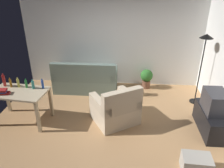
{
  "coord_description": "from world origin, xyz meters",
  "views": [
    {
      "loc": [
        0.46,
        -4.06,
        2.96
      ],
      "look_at": [
        0.1,
        0.5,
        0.75
      ],
      "focal_mm": 35.08,
      "sensor_mm": 36.0,
      "label": 1
    }
  ],
  "objects_px": {
    "storage_box": "(196,164)",
    "bottle_squat": "(18,83)",
    "couch": "(86,80)",
    "book_stack": "(2,92)",
    "tv": "(215,102)",
    "potted_plant": "(146,77)",
    "armchair": "(116,109)",
    "bottle_amber": "(11,83)",
    "torchiere_lamp": "(204,51)",
    "bottle_red": "(4,81)",
    "desk": "(19,96)",
    "bottle_blue": "(43,84)",
    "bottle_tall": "(33,85)",
    "bottle_green": "(26,84)",
    "tv_stand": "(211,121)"
  },
  "relations": [
    {
      "from": "bottle_red",
      "to": "bottle_green",
      "type": "bearing_deg",
      "value": -4.34
    },
    {
      "from": "armchair",
      "to": "bottle_red",
      "type": "distance_m",
      "value": 2.6
    },
    {
      "from": "bottle_tall",
      "to": "storage_box",
      "type": "bearing_deg",
      "value": -22.23
    },
    {
      "from": "torchiere_lamp",
      "to": "bottle_amber",
      "type": "distance_m",
      "value": 4.54
    },
    {
      "from": "desk",
      "to": "bottle_blue",
      "type": "relative_size",
      "value": 5.52
    },
    {
      "from": "tv_stand",
      "to": "bottle_red",
      "type": "xyz_separation_m",
      "value": [
        -4.56,
        0.25,
        0.65
      ]
    },
    {
      "from": "armchair",
      "to": "bottle_amber",
      "type": "height_order",
      "value": "bottle_amber"
    },
    {
      "from": "tv",
      "to": "armchair",
      "type": "relative_size",
      "value": 0.5
    },
    {
      "from": "armchair",
      "to": "bottle_amber",
      "type": "relative_size",
      "value": 5.4
    },
    {
      "from": "tv_stand",
      "to": "storage_box",
      "type": "height_order",
      "value": "tv_stand"
    },
    {
      "from": "bottle_tall",
      "to": "desk",
      "type": "bearing_deg",
      "value": -151.61
    },
    {
      "from": "desk",
      "to": "book_stack",
      "type": "xyz_separation_m",
      "value": [
        -0.27,
        -0.14,
        0.16
      ]
    },
    {
      "from": "tv_stand",
      "to": "armchair",
      "type": "relative_size",
      "value": 0.91
    },
    {
      "from": "couch",
      "to": "book_stack",
      "type": "distance_m",
      "value": 2.32
    },
    {
      "from": "bottle_red",
      "to": "bottle_blue",
      "type": "relative_size",
      "value": 1.3
    },
    {
      "from": "torchiere_lamp",
      "to": "desk",
      "type": "relative_size",
      "value": 1.43
    },
    {
      "from": "bottle_squat",
      "to": "bottle_tall",
      "type": "bearing_deg",
      "value": -8.09
    },
    {
      "from": "bottle_amber",
      "to": "bottle_tall",
      "type": "bearing_deg",
      "value": -4.35
    },
    {
      "from": "tv",
      "to": "storage_box",
      "type": "distance_m",
      "value": 1.42
    },
    {
      "from": "tv",
      "to": "bottle_red",
      "type": "xyz_separation_m",
      "value": [
        -4.56,
        0.25,
        0.19
      ]
    },
    {
      "from": "bottle_blue",
      "to": "book_stack",
      "type": "height_order",
      "value": "bottle_blue"
    },
    {
      "from": "couch",
      "to": "tv",
      "type": "xyz_separation_m",
      "value": [
        3.0,
        -1.65,
        0.39
      ]
    },
    {
      "from": "armchair",
      "to": "bottle_red",
      "type": "relative_size",
      "value": 4.03
    },
    {
      "from": "tv",
      "to": "book_stack",
      "type": "bearing_deg",
      "value": 91.63
    },
    {
      "from": "torchiere_lamp",
      "to": "potted_plant",
      "type": "bearing_deg",
      "value": 148.34
    },
    {
      "from": "armchair",
      "to": "storage_box",
      "type": "xyz_separation_m",
      "value": [
        1.44,
        -1.32,
        -0.17
      ]
    },
    {
      "from": "bottle_red",
      "to": "bottle_amber",
      "type": "distance_m",
      "value": 0.18
    },
    {
      "from": "potted_plant",
      "to": "book_stack",
      "type": "xyz_separation_m",
      "value": [
        -3.17,
        -2.09,
        0.48
      ]
    },
    {
      "from": "storage_box",
      "to": "bottle_amber",
      "type": "distance_m",
      "value": 4.11
    },
    {
      "from": "bottle_green",
      "to": "book_stack",
      "type": "relative_size",
      "value": 0.78
    },
    {
      "from": "bottle_blue",
      "to": "desk",
      "type": "bearing_deg",
      "value": -159.15
    },
    {
      "from": "bottle_amber",
      "to": "book_stack",
      "type": "relative_size",
      "value": 0.81
    },
    {
      "from": "tv_stand",
      "to": "bottle_tall",
      "type": "bearing_deg",
      "value": 87.48
    },
    {
      "from": "couch",
      "to": "potted_plant",
      "type": "xyz_separation_m",
      "value": [
        1.76,
        0.31,
        0.02
      ]
    },
    {
      "from": "desk",
      "to": "bottle_red",
      "type": "xyz_separation_m",
      "value": [
        -0.42,
        0.23,
        0.24
      ]
    },
    {
      "from": "potted_plant",
      "to": "bottle_green",
      "type": "bearing_deg",
      "value": -147.92
    },
    {
      "from": "book_stack",
      "to": "torchiere_lamp",
      "type": "bearing_deg",
      "value": 16.7
    },
    {
      "from": "bottle_squat",
      "to": "bottle_green",
      "type": "xyz_separation_m",
      "value": [
        0.19,
        -0.01,
        -0.01
      ]
    },
    {
      "from": "storage_box",
      "to": "bottle_squat",
      "type": "relative_size",
      "value": 2.1
    },
    {
      "from": "torchiere_lamp",
      "to": "tv",
      "type": "bearing_deg",
      "value": -89.83
    },
    {
      "from": "storage_box",
      "to": "book_stack",
      "type": "relative_size",
      "value": 1.75
    },
    {
      "from": "bottle_amber",
      "to": "torchiere_lamp",
      "type": "bearing_deg",
      "value": 12.66
    },
    {
      "from": "book_stack",
      "to": "storage_box",
      "type": "bearing_deg",
      "value": -15.27
    },
    {
      "from": "tv",
      "to": "potted_plant",
      "type": "xyz_separation_m",
      "value": [
        -1.24,
        1.96,
        -0.37
      ]
    },
    {
      "from": "bottle_red",
      "to": "bottle_green",
      "type": "xyz_separation_m",
      "value": [
        0.53,
        -0.04,
        -0.04
      ]
    },
    {
      "from": "desk",
      "to": "potted_plant",
      "type": "bearing_deg",
      "value": 40.02
    },
    {
      "from": "desk",
      "to": "armchair",
      "type": "xyz_separation_m",
      "value": [
        2.12,
        0.14,
        -0.33
      ]
    },
    {
      "from": "bottle_squat",
      "to": "book_stack",
      "type": "relative_size",
      "value": 0.83
    },
    {
      "from": "bottle_squat",
      "to": "book_stack",
      "type": "xyz_separation_m",
      "value": [
        -0.19,
        -0.35,
        -0.05
      ]
    },
    {
      "from": "tv",
      "to": "storage_box",
      "type": "bearing_deg",
      "value": 152.97
    }
  ]
}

